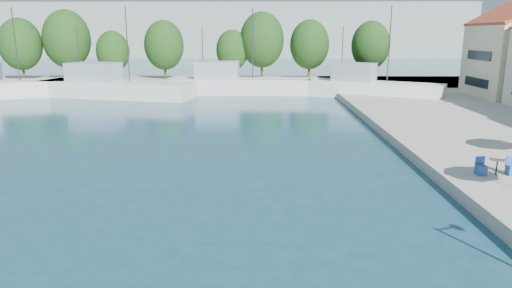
{
  "coord_description": "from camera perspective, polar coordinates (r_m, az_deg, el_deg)",
  "views": [
    {
      "loc": [
        -2.23,
        3.67,
        6.89
      ],
      "look_at": [
        -2.58,
        26.0,
        1.5
      ],
      "focal_mm": 32.0,
      "sensor_mm": 36.0,
      "label": 1
    }
  ],
  "objects": [
    {
      "name": "quay_far",
      "position": [
        63.93,
        -4.32,
        7.6
      ],
      "size": [
        90.0,
        16.0,
        0.6
      ],
      "primitive_type": "cube",
      "color": "#9E9B8F",
      "rests_on": "ground"
    },
    {
      "name": "hill_west",
      "position": [
        158.78,
        -9.45,
        13.78
      ],
      "size": [
        180.0,
        40.0,
        16.0
      ],
      "primitive_type": "cube",
      "color": "gray",
      "rests_on": "ground"
    },
    {
      "name": "hill_east",
      "position": [
        181.32,
        14.74,
        12.84
      ],
      "size": [
        140.0,
        40.0,
        12.0
      ],
      "primitive_type": "cube",
      "color": "gray",
      "rests_on": "ground"
    },
    {
      "name": "trawler_02",
      "position": [
        53.96,
        -17.52,
        6.74
      ],
      "size": [
        18.26,
        8.64,
        10.2
      ],
      "rotation": [
        0.0,
        0.0,
        -0.24
      ],
      "color": "silver",
      "rests_on": "ground"
    },
    {
      "name": "trawler_03",
      "position": [
        54.63,
        -2.64,
        7.43
      ],
      "size": [
        16.85,
        4.56,
        10.2
      ],
      "rotation": [
        0.0,
        0.0,
        -0.01
      ],
      "color": "silver",
      "rests_on": "ground"
    },
    {
      "name": "trawler_04",
      "position": [
        52.25,
        13.99,
        6.76
      ],
      "size": [
        14.79,
        10.28,
        10.2
      ],
      "rotation": [
        0.0,
        0.0,
        -0.49
      ],
      "color": "white",
      "rests_on": "ground"
    },
    {
      "name": "tree_01",
      "position": [
        72.96,
        -27.38,
        11.02
      ],
      "size": [
        5.78,
        5.78,
        8.55
      ],
      "color": "#3F2B19",
      "rests_on": "quay_far"
    },
    {
      "name": "tree_02",
      "position": [
        71.65,
        -22.58,
        12.01
      ],
      "size": [
        6.57,
        6.57,
        9.73
      ],
      "color": "#3F2B19",
      "rests_on": "quay_far"
    },
    {
      "name": "tree_03",
      "position": [
        68.72,
        -17.47,
        10.98
      ],
      "size": [
        4.6,
        4.6,
        6.81
      ],
      "color": "#3F2B19",
      "rests_on": "quay_far"
    },
    {
      "name": "tree_04",
      "position": [
        67.68,
        -11.42,
        12.01
      ],
      "size": [
        5.58,
        5.58,
        8.27
      ],
      "color": "#3F2B19",
      "rests_on": "quay_far"
    },
    {
      "name": "tree_05",
      "position": [
        68.09,
        -3.01,
        11.62
      ],
      "size": [
        4.7,
        4.7,
        6.96
      ],
      "color": "#3F2B19",
      "rests_on": "quay_far"
    },
    {
      "name": "tree_06",
      "position": [
        68.11,
        0.74,
        12.89
      ],
      "size": [
        6.43,
        6.43,
        9.52
      ],
      "color": "#3F2B19",
      "rests_on": "quay_far"
    },
    {
      "name": "tree_07",
      "position": [
        67.81,
        6.71,
        12.24
      ],
      "size": [
        5.67,
        5.67,
        8.39
      ],
      "color": "#3F2B19",
      "rests_on": "quay_far"
    },
    {
      "name": "tree_08",
      "position": [
        69.61,
        14.14,
        11.89
      ],
      "size": [
        5.55,
        5.55,
        8.22
      ],
      "color": "#3F2B19",
      "rests_on": "quay_far"
    },
    {
      "name": "cafe_table_02",
      "position": [
        23.61,
        27.85,
        -2.78
      ],
      "size": [
        1.82,
        0.7,
        0.76
      ],
      "color": "black",
      "rests_on": "quay_right"
    }
  ]
}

